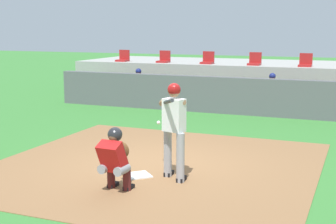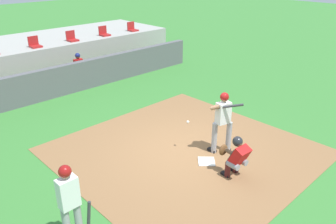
% 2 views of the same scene
% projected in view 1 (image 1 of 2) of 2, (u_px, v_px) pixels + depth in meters
% --- Properties ---
extents(ground_plane, '(80.00, 80.00, 0.00)m').
position_uv_depth(ground_plane, '(155.00, 165.00, 9.86)').
color(ground_plane, '#387A33').
extents(dirt_infield, '(6.40, 6.40, 0.01)m').
position_uv_depth(dirt_infield, '(155.00, 165.00, 9.86)').
color(dirt_infield, olive).
rests_on(dirt_infield, ground).
extents(home_plate, '(0.62, 0.62, 0.02)m').
position_uv_depth(home_plate, '(138.00, 175.00, 9.12)').
color(home_plate, white).
rests_on(home_plate, dirt_infield).
extents(batter_at_plate, '(0.62, 0.83, 1.80)m').
position_uv_depth(batter_at_plate, '(174.00, 125.00, 8.76)').
color(batter_at_plate, '#99999E').
rests_on(batter_at_plate, ground).
extents(catcher_crouched, '(0.50, 2.07, 1.13)m').
position_uv_depth(catcher_crouched, '(115.00, 157.00, 8.20)').
color(catcher_crouched, gray).
rests_on(catcher_crouched, ground).
extents(dugout_wall, '(13.00, 0.30, 1.20)m').
position_uv_depth(dugout_wall, '(235.00, 96.00, 15.68)').
color(dugout_wall, '#59595E').
rests_on(dugout_wall, ground).
extents(dugout_bench, '(11.80, 0.44, 0.45)m').
position_uv_depth(dugout_bench, '(242.00, 103.00, 16.66)').
color(dugout_bench, olive).
rests_on(dugout_bench, ground).
extents(dugout_player_0, '(0.49, 0.70, 1.30)m').
position_uv_depth(dugout_player_0, '(137.00, 85.00, 17.91)').
color(dugout_player_0, '#939399').
rests_on(dugout_player_0, ground).
extents(dugout_player_1, '(0.49, 0.70, 1.30)m').
position_uv_depth(dugout_player_1, '(271.00, 92.00, 16.06)').
color(dugout_player_1, '#939399').
rests_on(dugout_player_1, ground).
extents(stands_platform, '(15.00, 4.40, 1.40)m').
position_uv_depth(stands_platform, '(262.00, 80.00, 19.68)').
color(stands_platform, '#9E9E99').
rests_on(stands_platform, ground).
extents(stadium_seat_0, '(0.46, 0.46, 0.48)m').
position_uv_depth(stadium_seat_0, '(123.00, 58.00, 20.22)').
color(stadium_seat_0, '#A51E1E').
rests_on(stadium_seat_0, stands_platform).
extents(stadium_seat_1, '(0.46, 0.46, 0.48)m').
position_uv_depth(stadium_seat_1, '(164.00, 59.00, 19.53)').
color(stadium_seat_1, '#A51E1E').
rests_on(stadium_seat_1, stands_platform).
extents(stadium_seat_2, '(0.46, 0.46, 0.48)m').
position_uv_depth(stadium_seat_2, '(208.00, 60.00, 18.84)').
color(stadium_seat_2, '#A51E1E').
rests_on(stadium_seat_2, stands_platform).
extents(stadium_seat_3, '(0.46, 0.46, 0.48)m').
position_uv_depth(stadium_seat_3, '(255.00, 62.00, 18.15)').
color(stadium_seat_3, '#A51E1E').
rests_on(stadium_seat_3, stands_platform).
extents(stadium_seat_4, '(0.46, 0.46, 0.48)m').
position_uv_depth(stadium_seat_4, '(305.00, 63.00, 17.46)').
color(stadium_seat_4, '#A51E1E').
rests_on(stadium_seat_4, stands_platform).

